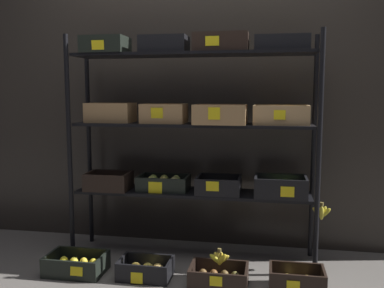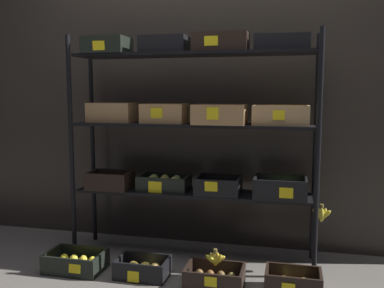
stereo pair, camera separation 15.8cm
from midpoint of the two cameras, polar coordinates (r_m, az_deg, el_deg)
ground_plane at (r=3.18m, az=1.48°, el=-14.80°), size 10.00×10.00×0.00m
storefront_wall at (r=3.31m, az=2.86°, el=9.66°), size 4.08×0.12×2.67m
display_rack at (r=2.94m, az=2.16°, el=2.94°), size 1.80×0.36×1.57m
crate_ground_lemon at (r=3.01m, az=-13.81°, el=-15.24°), size 0.37×0.26×0.13m
crate_ground_apple_gold at (r=2.85m, az=-4.94°, el=-16.40°), size 0.33×0.22×0.12m
crate_ground_kiwi at (r=2.73m, az=4.79°, el=-17.52°), size 0.35×0.24×0.12m
crate_ground_right_apple_gold at (r=2.72m, az=15.11°, el=-17.70°), size 0.33×0.21×0.14m
banana_bunch_loose at (r=2.68m, az=4.92°, el=-15.13°), size 0.14×0.04×0.11m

